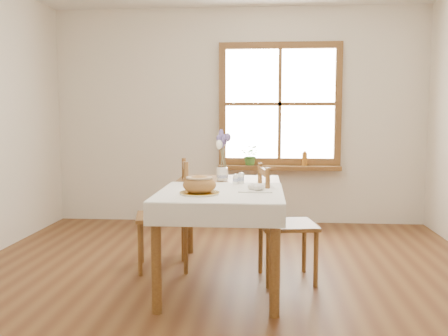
{
  "coord_description": "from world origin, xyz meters",
  "views": [
    {
      "loc": [
        0.31,
        -3.6,
        1.31
      ],
      "look_at": [
        0.0,
        0.3,
        0.9
      ],
      "focal_mm": 40.0,
      "sensor_mm": 36.0,
      "label": 1
    }
  ],
  "objects_px": {
    "chair_right": "(287,223)",
    "flower_vase": "(222,175)",
    "chair_left": "(162,215)",
    "bread_plate": "(200,193)",
    "dining_table": "(224,197)"
  },
  "relations": [
    {
      "from": "dining_table",
      "to": "chair_right",
      "type": "height_order",
      "value": "chair_right"
    },
    {
      "from": "chair_right",
      "to": "bread_plate",
      "type": "relative_size",
      "value": 3.36
    },
    {
      "from": "bread_plate",
      "to": "chair_left",
      "type": "bearing_deg",
      "value": 120.74
    },
    {
      "from": "dining_table",
      "to": "bread_plate",
      "type": "xyz_separation_m",
      "value": [
        -0.14,
        -0.45,
        0.1
      ]
    },
    {
      "from": "dining_table",
      "to": "flower_vase",
      "type": "height_order",
      "value": "flower_vase"
    },
    {
      "from": "dining_table",
      "to": "chair_left",
      "type": "bearing_deg",
      "value": 156.31
    },
    {
      "from": "bread_plate",
      "to": "flower_vase",
      "type": "xyz_separation_m",
      "value": [
        0.09,
        0.8,
        0.04
      ]
    },
    {
      "from": "chair_left",
      "to": "chair_right",
      "type": "distance_m",
      "value": 1.08
    },
    {
      "from": "chair_left",
      "to": "chair_right",
      "type": "bearing_deg",
      "value": 66.11
    },
    {
      "from": "chair_right",
      "to": "bread_plate",
      "type": "distance_m",
      "value": 0.85
    },
    {
      "from": "chair_left",
      "to": "chair_right",
      "type": "height_order",
      "value": "chair_left"
    },
    {
      "from": "chair_left",
      "to": "flower_vase",
      "type": "relative_size",
      "value": 8.74
    },
    {
      "from": "chair_right",
      "to": "flower_vase",
      "type": "xyz_separation_m",
      "value": [
        -0.55,
        0.33,
        0.34
      ]
    },
    {
      "from": "dining_table",
      "to": "bread_plate",
      "type": "height_order",
      "value": "bread_plate"
    },
    {
      "from": "dining_table",
      "to": "bread_plate",
      "type": "relative_size",
      "value": 5.81
    }
  ]
}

